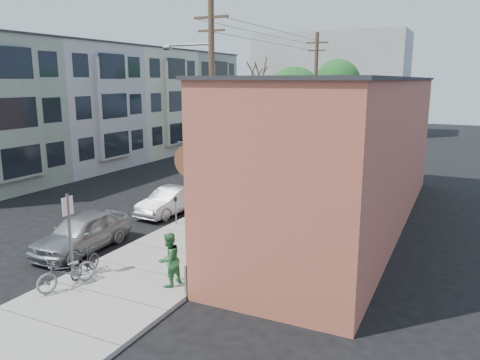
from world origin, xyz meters
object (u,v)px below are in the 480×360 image
at_px(car_2, 217,181).
at_px(cyclist, 217,207).
at_px(tree_bare, 254,141).
at_px(car_4, 277,154).
at_px(patron_grey, 238,215).
at_px(car_0, 82,232).
at_px(utility_pole_near, 211,103).
at_px(car_1, 170,201).
at_px(car_3, 251,166).
at_px(tree_leafy_mid, 294,97).
at_px(parked_bike_a, 85,262).
at_px(patron_green, 169,260).
at_px(parking_meter_near, 176,206).
at_px(bus, 285,132).
at_px(patio_chair_a, 242,236).
at_px(parking_meter_far, 248,175).
at_px(tree_leafy_far, 337,82).
at_px(patio_chair_b, 208,255).
at_px(parked_bike_b, 67,272).

bearing_deg(car_2, cyclist, -56.77).
distance_m(tree_bare, car_4, 10.48).
xyz_separation_m(patron_grey, car_0, (-4.87, -3.76, -0.31)).
height_order(utility_pole_near, tree_bare, utility_pole_near).
relative_size(car_0, car_1, 1.11).
bearing_deg(patron_grey, car_0, -40.79).
relative_size(car_3, car_4, 1.08).
height_order(tree_leafy_mid, car_0, tree_leafy_mid).
distance_m(patron_grey, car_4, 18.32).
height_order(utility_pole_near, parked_bike_a, utility_pole_near).
xyz_separation_m(patron_green, car_0, (-4.99, 1.42, -0.27)).
bearing_deg(car_4, parked_bike_a, -89.44).
bearing_deg(parking_meter_near, bus, 99.55).
bearing_deg(car_3, parked_bike_a, -77.75).
bearing_deg(patio_chair_a, utility_pole_near, 107.41).
bearing_deg(car_2, parking_meter_far, 43.07).
distance_m(parking_meter_far, patron_grey, 8.62).
distance_m(cyclist, bus, 26.05).
bearing_deg(car_4, car_1, -93.45).
relative_size(car_4, bus, 0.40).
relative_size(tree_leafy_mid, car_2, 1.52).
bearing_deg(car_2, parked_bike_a, -76.69).
height_order(car_0, car_4, car_0).
distance_m(tree_leafy_far, bus, 6.81).
bearing_deg(patio_chair_b, patio_chair_a, 100.50).
bearing_deg(cyclist, patio_chair_b, 103.39).
bearing_deg(tree_leafy_mid, tree_leafy_far, 90.00).
distance_m(patio_chair_b, parked_bike_b, 4.58).
distance_m(tree_leafy_far, car_3, 14.88).
bearing_deg(car_4, parking_meter_near, -88.83).
xyz_separation_m(patio_chair_b, bus, (-8.04, 29.37, 0.93)).
xyz_separation_m(tree_leafy_mid, patio_chair_a, (3.40, -15.39, -4.75)).
xyz_separation_m(parking_meter_near, patron_green, (3.38, -5.49, 0.03)).
xyz_separation_m(patio_chair_a, parked_bike_b, (-3.36, -5.57, 0.07)).
height_order(cyclist, parked_bike_a, cyclist).
height_order(utility_pole_near, car_3, utility_pole_near).
bearing_deg(patron_grey, car_2, -134.01).
relative_size(parking_meter_near, tree_leafy_far, 0.15).
bearing_deg(utility_pole_near, cyclist, -57.47).
distance_m(cyclist, car_2, 6.97).
xyz_separation_m(patio_chair_a, car_1, (-5.40, 3.12, 0.06)).
height_order(patio_chair_a, patron_green, patron_green).
relative_size(parking_meter_far, patio_chair_a, 1.41).
bearing_deg(patron_grey, patio_chair_b, 19.42).
bearing_deg(tree_leafy_far, cyclist, -87.06).
xyz_separation_m(utility_pole_near, car_3, (-2.01, 9.09, -4.75)).
height_order(utility_pole_near, patron_green, utility_pole_near).
height_order(car_1, car_2, car_2).
xyz_separation_m(parking_meter_near, car_4, (-1.90, 17.28, -0.26)).
bearing_deg(cyclist, car_1, -32.34).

